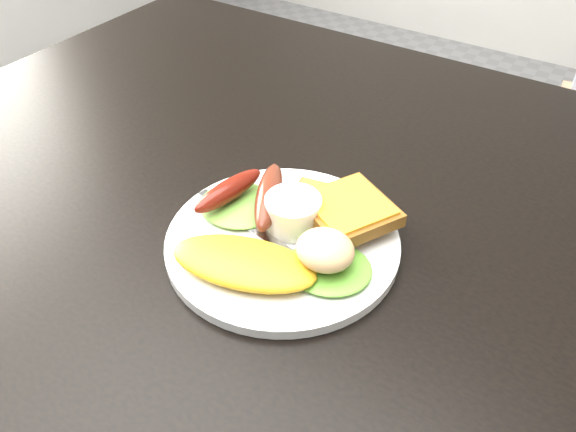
% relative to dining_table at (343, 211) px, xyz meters
% --- Properties ---
extents(dining_table, '(1.20, 0.80, 0.04)m').
position_rel_dining_table_xyz_m(dining_table, '(0.00, 0.00, 0.00)').
color(dining_table, black).
rests_on(dining_table, ground).
extents(plate, '(0.23, 0.23, 0.01)m').
position_rel_dining_table_xyz_m(plate, '(-0.02, -0.10, 0.03)').
color(plate, white).
rests_on(plate, dining_table).
extents(lettuce_left, '(0.10, 0.09, 0.01)m').
position_rel_dining_table_xyz_m(lettuce_left, '(-0.08, -0.09, 0.04)').
color(lettuce_left, '#4F9434').
rests_on(lettuce_left, plate).
extents(lettuce_right, '(0.10, 0.09, 0.01)m').
position_rel_dining_table_xyz_m(lettuce_right, '(0.05, -0.12, 0.04)').
color(lettuce_right, '#639B23').
rests_on(lettuce_right, plate).
extents(omelette, '(0.15, 0.10, 0.02)m').
position_rel_dining_table_xyz_m(omelette, '(-0.02, -0.16, 0.04)').
color(omelette, yellow).
rests_on(omelette, plate).
extents(sausage_a, '(0.04, 0.09, 0.02)m').
position_rel_dining_table_xyz_m(sausage_a, '(-0.09, -0.09, 0.05)').
color(sausage_a, '#631F0E').
rests_on(sausage_a, lettuce_left).
extents(sausage_b, '(0.07, 0.11, 0.03)m').
position_rel_dining_table_xyz_m(sausage_b, '(-0.05, -0.08, 0.05)').
color(sausage_b, '#602A18').
rests_on(sausage_b, lettuce_left).
extents(ramekin, '(0.07, 0.07, 0.03)m').
position_rel_dining_table_xyz_m(ramekin, '(-0.02, -0.08, 0.05)').
color(ramekin, white).
rests_on(ramekin, plate).
extents(toast_a, '(0.09, 0.09, 0.01)m').
position_rel_dining_table_xyz_m(toast_a, '(0.00, -0.05, 0.04)').
color(toast_a, brown).
rests_on(toast_a, plate).
extents(toast_b, '(0.11, 0.11, 0.01)m').
position_rel_dining_table_xyz_m(toast_b, '(0.03, -0.05, 0.05)').
color(toast_b, '#935B27').
rests_on(toast_b, toast_a).
extents(potato_salad, '(0.06, 0.06, 0.03)m').
position_rel_dining_table_xyz_m(potato_salad, '(0.04, -0.12, 0.06)').
color(potato_salad, '#F7F0B6').
rests_on(potato_salad, lettuce_right).
extents(fork, '(0.14, 0.04, 0.00)m').
position_rel_dining_table_xyz_m(fork, '(-0.06, -0.11, 0.03)').
color(fork, '#ADAFB7').
rests_on(fork, plate).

